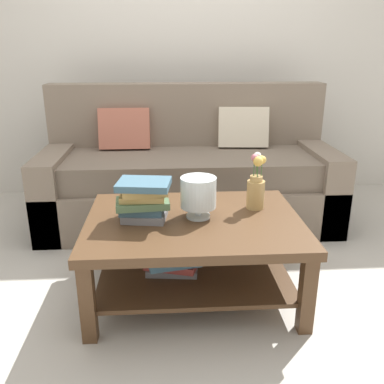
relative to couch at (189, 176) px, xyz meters
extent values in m
plane|color=#B7B2A8|center=(-0.01, -0.85, -0.36)|extent=(10.00, 10.00, 0.00)
cube|color=beige|center=(-0.01, 0.80, 0.99)|extent=(6.40, 0.12, 2.70)
cube|color=#7A6B5B|center=(0.00, -0.07, -0.18)|extent=(2.25, 0.90, 0.36)
cube|color=#6E6052|center=(0.00, -0.10, 0.10)|extent=(2.01, 0.74, 0.20)
cube|color=#7A6B5B|center=(0.00, 0.28, 0.35)|extent=(2.25, 0.20, 0.70)
cube|color=#7A6B5B|center=(-1.02, -0.07, -0.06)|extent=(0.20, 0.90, 0.60)
cube|color=#7A6B5B|center=(1.02, -0.07, -0.06)|extent=(0.20, 0.90, 0.60)
cube|color=#B26651|center=(-0.50, 0.14, 0.36)|extent=(0.40, 0.19, 0.34)
cube|color=beige|center=(0.45, 0.14, 0.36)|extent=(0.41, 0.22, 0.34)
cube|color=#4C331E|center=(-0.04, -1.11, 0.07)|extent=(1.16, 0.86, 0.05)
cube|color=#4C331E|center=(-0.56, -1.48, -0.16)|extent=(0.07, 0.07, 0.41)
cube|color=#4C331E|center=(0.49, -1.48, -0.16)|extent=(0.07, 0.07, 0.41)
cube|color=#4C331E|center=(-0.56, -0.73, -0.16)|extent=(0.07, 0.07, 0.41)
cube|color=#4C331E|center=(0.49, -0.73, -0.16)|extent=(0.07, 0.07, 0.41)
cube|color=#4C331E|center=(-0.04, -1.11, -0.22)|extent=(1.04, 0.74, 0.02)
cube|color=slate|center=(-0.15, -1.10, -0.19)|extent=(0.30, 0.23, 0.04)
cube|color=#993833|center=(-0.15, -1.11, -0.16)|extent=(0.33, 0.27, 0.04)
cube|color=#3D6075|center=(-0.15, -1.15, -0.12)|extent=(0.31, 0.25, 0.04)
cube|color=slate|center=(-0.30, -1.09, 0.12)|extent=(0.25, 0.22, 0.04)
cube|color=#3D6075|center=(-0.32, -1.09, 0.16)|extent=(0.23, 0.17, 0.04)
cube|color=#51704C|center=(-0.31, -1.12, 0.20)|extent=(0.29, 0.19, 0.04)
cube|color=tan|center=(-0.31, -1.09, 0.23)|extent=(0.23, 0.19, 0.03)
cube|color=tan|center=(-0.30, -1.11, 0.27)|extent=(0.25, 0.19, 0.04)
cube|color=#3D6075|center=(-0.30, -1.12, 0.30)|extent=(0.29, 0.24, 0.04)
cylinder|color=silver|center=(-0.01, -1.09, 0.10)|extent=(0.13, 0.13, 0.02)
cylinder|color=silver|center=(-0.01, -1.09, 0.14)|extent=(0.04, 0.04, 0.05)
cylinder|color=silver|center=(-0.01, -1.09, 0.24)|extent=(0.19, 0.19, 0.16)
sphere|color=beige|center=(-0.04, -1.09, 0.21)|extent=(0.04, 0.04, 0.04)
sphere|color=slate|center=(0.02, -1.07, 0.21)|extent=(0.05, 0.05, 0.05)
cylinder|color=tan|center=(0.33, -0.97, 0.18)|extent=(0.10, 0.10, 0.16)
cylinder|color=tan|center=(0.33, -0.97, 0.28)|extent=(0.07, 0.07, 0.03)
cylinder|color=#426638|center=(0.35, -0.96, 0.33)|extent=(0.01, 0.01, 0.08)
sphere|color=gold|center=(0.35, -0.96, 0.38)|extent=(0.05, 0.05, 0.05)
cylinder|color=#426638|center=(0.33, -0.94, 0.34)|extent=(0.01, 0.01, 0.09)
sphere|color=silver|center=(0.33, -0.94, 0.40)|extent=(0.05, 0.05, 0.05)
cylinder|color=#426638|center=(0.31, -0.97, 0.34)|extent=(0.01, 0.01, 0.09)
sphere|color=#C66B7A|center=(0.31, -0.97, 0.40)|extent=(0.04, 0.04, 0.04)
cylinder|color=#426638|center=(0.33, -0.99, 0.33)|extent=(0.01, 0.01, 0.07)
sphere|color=gold|center=(0.33, -0.99, 0.38)|extent=(0.06, 0.06, 0.06)
camera|label=1|loc=(-0.18, -3.16, 0.98)|focal=38.72mm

